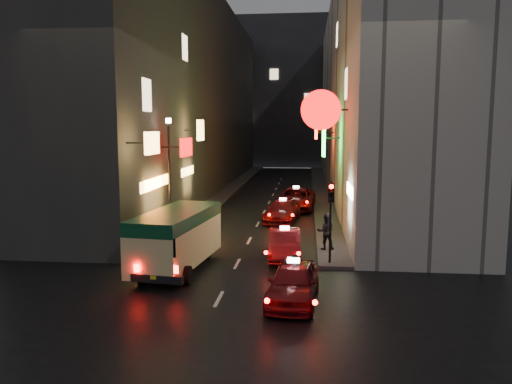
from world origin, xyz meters
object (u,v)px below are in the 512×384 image
(pedestrian_crossing, at_px, (296,275))
(taxi_near, at_px, (293,279))
(lamp_post, at_px, (169,169))
(traffic_light, at_px, (331,205))
(minibus, at_px, (177,233))

(pedestrian_crossing, bearing_deg, taxi_near, 156.68)
(taxi_near, distance_m, lamp_post, 11.64)
(traffic_light, distance_m, lamp_post, 9.42)
(minibus, relative_size, traffic_light, 1.73)
(taxi_near, distance_m, pedestrian_crossing, 0.20)
(taxi_near, bearing_deg, pedestrian_crossing, 59.07)
(lamp_post, bearing_deg, taxi_near, -53.06)
(taxi_near, bearing_deg, traffic_light, 72.26)
(minibus, relative_size, taxi_near, 1.17)
(minibus, bearing_deg, taxi_near, -34.00)
(taxi_near, height_order, pedestrian_crossing, pedestrian_crossing)
(taxi_near, bearing_deg, lamp_post, 126.94)
(minibus, bearing_deg, traffic_light, 10.48)
(taxi_near, relative_size, pedestrian_crossing, 2.83)
(taxi_near, height_order, lamp_post, lamp_post)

